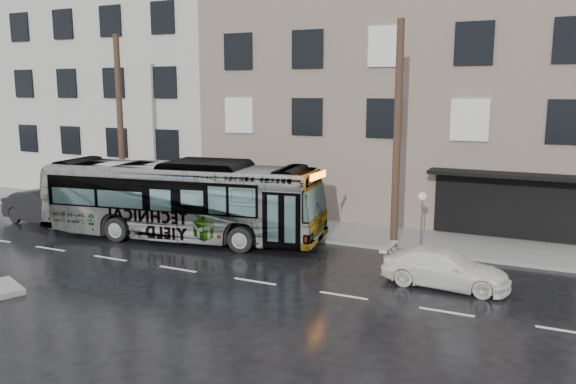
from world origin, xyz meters
name	(u,v)px	position (x,y,z in m)	size (l,w,h in m)	color
ground	(215,252)	(0.00, 0.00, 0.00)	(120.00, 120.00, 0.00)	black
sidewalk	(269,224)	(0.00, 4.90, 0.07)	(90.00, 3.60, 0.15)	gray
building_taupe	(413,108)	(5.00, 12.70, 5.50)	(20.00, 12.00, 11.00)	gray
building_grey	(109,70)	(-18.00, 14.20, 8.00)	(26.00, 15.00, 16.00)	beige
utility_pole_front	(397,137)	(6.50, 3.30, 4.65)	(0.30, 0.30, 9.00)	#4D3526
utility_pole_rear	(120,127)	(-7.50, 3.30, 4.65)	(0.30, 0.30, 9.00)	#4D3526
sign_post	(422,221)	(7.60, 3.30, 1.35)	(0.06, 0.06, 2.40)	slate
bus	(181,200)	(-2.44, 1.16, 1.75)	(2.94, 12.56, 3.50)	#B2B2B2
white_sedan	(445,268)	(9.14, -0.19, 0.61)	(1.70, 4.17, 1.21)	white
dark_sedan	(48,207)	(-10.07, 0.74, 0.83)	(1.75, 5.02, 1.65)	black
slush_pile	(4,288)	(-3.82, -6.72, 0.09)	(1.80, 0.80, 0.18)	#999791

